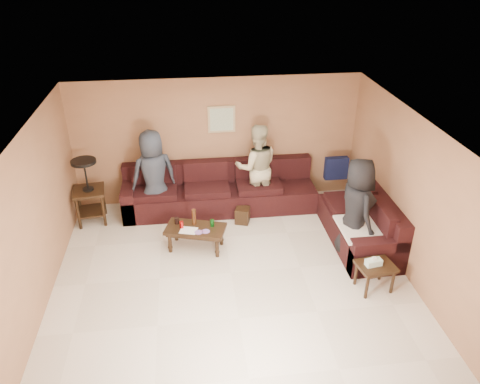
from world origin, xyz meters
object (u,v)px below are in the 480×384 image
(waste_bin, at_px, (243,215))
(person_middle, at_px, (257,167))
(side_table_right, at_px, (375,268))
(person_right, at_px, (356,208))
(end_table_left, at_px, (88,190))
(coffee_table, at_px, (195,230))
(sectional_sofa, at_px, (265,205))
(person_left, at_px, (154,175))

(waste_bin, xyz_separation_m, person_middle, (0.34, 0.56, 0.71))
(side_table_right, distance_m, person_middle, 3.06)
(side_table_right, distance_m, person_right, 1.06)
(end_table_left, relative_size, side_table_right, 2.11)
(coffee_table, height_order, person_right, person_right)
(sectional_sofa, distance_m, coffee_table, 1.54)
(sectional_sofa, bearing_deg, person_middle, 99.96)
(sectional_sofa, xyz_separation_m, coffee_table, (-1.34, -0.75, 0.03))
(waste_bin, height_order, person_middle, person_middle)
(side_table_right, distance_m, waste_bin, 2.75)
(person_left, bearing_deg, person_middle, 164.50)
(person_left, relative_size, person_right, 1.00)
(sectional_sofa, distance_m, end_table_left, 3.27)
(sectional_sofa, relative_size, person_middle, 2.70)
(coffee_table, distance_m, person_left, 1.45)
(end_table_left, distance_m, waste_bin, 2.87)
(waste_bin, bearing_deg, person_middle, 58.61)
(sectional_sofa, relative_size, side_table_right, 7.78)
(coffee_table, distance_m, person_right, 2.69)
(side_table_right, height_order, waste_bin, side_table_right)
(person_middle, bearing_deg, person_right, 128.00)
(side_table_right, xyz_separation_m, waste_bin, (-1.73, 2.12, -0.24))
(person_left, bearing_deg, side_table_right, 123.21)
(person_right, bearing_deg, waste_bin, 47.32)
(side_table_right, xyz_separation_m, person_right, (-0.02, 0.94, 0.48))
(waste_bin, bearing_deg, end_table_left, 172.01)
(side_table_right, height_order, person_middle, person_middle)
(coffee_table, xyz_separation_m, person_left, (-0.70, 1.16, 0.51))
(person_left, bearing_deg, coffee_table, 101.71)
(waste_bin, bearing_deg, person_left, 164.61)
(side_table_right, bearing_deg, waste_bin, 129.12)
(coffee_table, relative_size, person_left, 0.63)
(end_table_left, relative_size, person_left, 0.73)
(end_table_left, distance_m, side_table_right, 5.18)
(sectional_sofa, bearing_deg, side_table_right, -59.10)
(sectional_sofa, relative_size, person_right, 2.68)
(end_table_left, height_order, person_middle, person_middle)
(sectional_sofa, xyz_separation_m, waste_bin, (-0.44, -0.03, -0.18))
(person_middle, bearing_deg, coffee_table, 46.06)
(end_table_left, bearing_deg, sectional_sofa, -6.39)
(person_left, height_order, person_middle, person_left)
(side_table_right, xyz_separation_m, person_middle, (-1.38, 2.69, 0.48))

